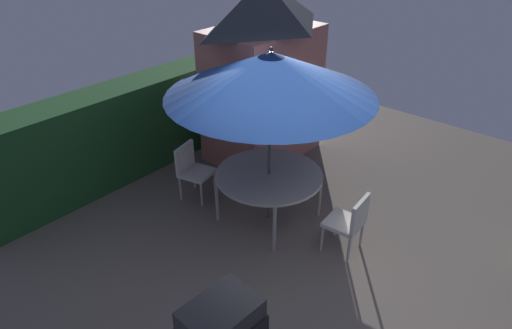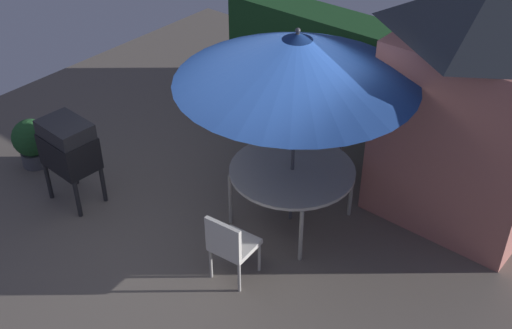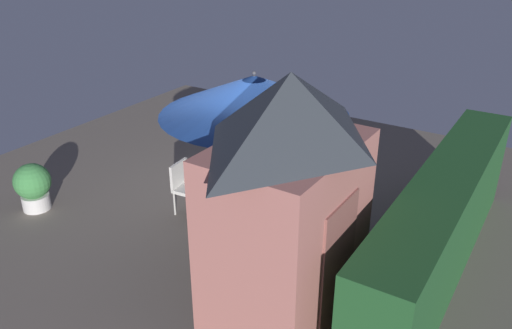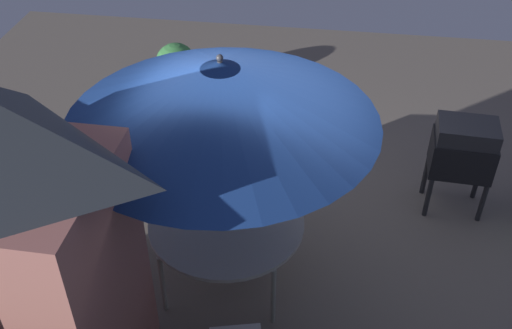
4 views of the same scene
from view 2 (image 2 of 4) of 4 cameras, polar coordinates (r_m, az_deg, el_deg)
ground_plane at (r=8.09m, az=-2.14°, el=-6.30°), size 11.00×11.00×0.00m
hedge_backdrop at (r=10.07m, az=11.04°, el=7.50°), size 5.53×0.74×1.59m
garden_shed at (r=7.93m, az=18.67°, el=5.06°), size 2.07×1.44×3.16m
patio_table at (r=7.89m, az=3.25°, el=-0.69°), size 1.56×1.56×0.78m
patio_umbrella at (r=7.11m, az=3.66°, el=9.48°), size 2.79×2.79×2.63m
bbq_grill at (r=8.51m, az=-16.42°, el=1.57°), size 0.73×0.54×1.20m
chair_near_shed at (r=7.18m, az=-2.32°, el=-7.12°), size 0.50×0.50×0.90m
chair_far_side at (r=9.08m, az=6.47°, el=2.72°), size 0.56×0.56×0.90m
potted_plant_by_shed at (r=9.65m, az=-19.40°, el=1.98°), size 0.54×0.54×0.72m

